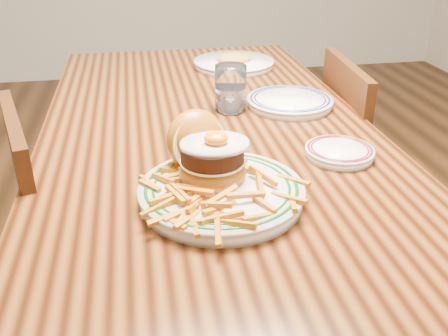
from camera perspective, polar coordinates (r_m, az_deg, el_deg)
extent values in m
plane|color=black|center=(1.75, -1.56, -18.21)|extent=(6.00, 6.00, 0.00)
cube|color=black|center=(1.33, -1.95, 4.22)|extent=(0.85, 1.60, 0.05)
cylinder|color=black|center=(2.16, -14.36, 1.81)|extent=(0.07, 0.07, 0.70)
cylinder|color=black|center=(2.22, 4.74, 3.29)|extent=(0.07, 0.07, 0.70)
cube|color=#391B0B|center=(1.28, -21.48, -3.29)|extent=(0.13, 0.39, 0.42)
cylinder|color=#391B0B|center=(1.67, -19.87, -13.80)|extent=(0.04, 0.04, 0.39)
cube|color=#391B0B|center=(1.77, 17.97, -2.50)|extent=(0.43, 0.43, 0.04)
cube|color=#391B0B|center=(1.61, 13.25, 4.28)|extent=(0.06, 0.40, 0.42)
cylinder|color=#391B0B|center=(2.08, 19.74, -5.00)|extent=(0.04, 0.04, 0.39)
cylinder|color=#391B0B|center=(1.96, 10.66, -5.74)|extent=(0.04, 0.04, 0.39)
cylinder|color=#391B0B|center=(1.83, 23.97, -10.55)|extent=(0.04, 0.04, 0.39)
cylinder|color=#391B0B|center=(1.70, 13.70, -11.90)|extent=(0.04, 0.04, 0.39)
cylinder|color=silver|center=(0.96, -0.30, -3.12)|extent=(0.31, 0.31, 0.02)
cylinder|color=silver|center=(0.95, -0.30, -2.31)|extent=(0.32, 0.32, 0.01)
torus|color=#0C4510|center=(0.95, -0.30, -2.19)|extent=(0.29, 0.29, 0.01)
torus|color=#0C4510|center=(0.95, -0.30, -2.19)|extent=(0.26, 0.26, 0.01)
ellipsoid|color=#965413|center=(0.97, -1.32, -0.38)|extent=(0.13, 0.13, 0.06)
cylinder|color=#EFE095|center=(0.96, -1.33, 0.79)|extent=(0.13, 0.13, 0.00)
cylinder|color=black|center=(0.95, -1.35, 1.75)|extent=(0.12, 0.12, 0.03)
ellipsoid|color=silver|center=(0.94, -1.07, 2.78)|extent=(0.13, 0.11, 0.01)
ellipsoid|color=orange|center=(0.94, -0.91, 3.42)|extent=(0.05, 0.05, 0.03)
ellipsoid|color=#965413|center=(1.02, -3.17, 3.22)|extent=(0.15, 0.14, 0.14)
cylinder|color=#EFE095|center=(1.00, -2.70, 2.69)|extent=(0.12, 0.07, 0.11)
cylinder|color=silver|center=(1.16, 13.03, 1.59)|extent=(0.15, 0.15, 0.02)
cylinder|color=silver|center=(1.16, 13.09, 2.07)|extent=(0.16, 0.16, 0.01)
torus|color=#591423|center=(1.15, 13.10, 2.15)|extent=(0.15, 0.15, 0.01)
torus|color=#591423|center=(1.15, 13.10, 2.15)|extent=(0.13, 0.13, 0.01)
cube|color=silver|center=(1.17, 13.74, 2.36)|extent=(0.08, 0.07, 0.00)
cylinder|color=silver|center=(1.45, 7.50, 7.34)|extent=(0.24, 0.24, 0.02)
cylinder|color=silver|center=(1.44, 7.53, 7.79)|extent=(0.24, 0.24, 0.01)
torus|color=#101B53|center=(1.44, 7.54, 7.86)|extent=(0.23, 0.23, 0.01)
torus|color=#101B53|center=(1.44, 7.54, 7.86)|extent=(0.20, 0.20, 0.01)
cylinder|color=white|center=(1.39, 0.76, 9.08)|extent=(0.09, 0.09, 0.13)
cylinder|color=silver|center=(1.40, 0.75, 7.90)|extent=(0.07, 0.07, 0.06)
cylinder|color=silver|center=(1.82, 1.14, 11.73)|extent=(0.28, 0.28, 0.02)
cylinder|color=silver|center=(1.82, 1.14, 12.13)|extent=(0.28, 0.28, 0.01)
ellipsoid|color=gold|center=(1.81, 1.15, 12.42)|extent=(0.12, 0.10, 0.04)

